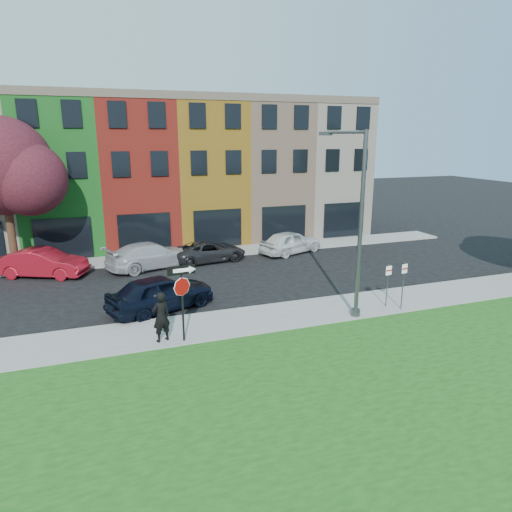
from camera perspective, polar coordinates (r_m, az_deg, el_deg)
name	(u,v)px	position (r m, az deg, el deg)	size (l,w,h in m)	color
ground	(327,344)	(18.01, 8.83, -10.83)	(120.00, 120.00, 0.00)	black
sidewalk_near	(335,309)	(21.29, 9.80, -6.56)	(40.00, 3.00, 0.12)	gray
sidewalk_far	(179,256)	(30.60, -9.62, 0.06)	(40.00, 2.40, 0.12)	gray
rowhouse_block	(168,173)	(35.91, -10.93, 10.15)	(30.00, 10.12, 10.00)	beige
stop_sign	(182,288)	(17.22, -9.25, -3.97)	(1.05, 0.12, 2.99)	black
man	(161,317)	(17.76, -11.78, -7.45)	(0.84, 0.69, 1.97)	black
sedan_near	(161,293)	(21.21, -11.82, -4.52)	(5.28, 3.60, 1.67)	black
parked_car_red	(43,263)	(28.37, -25.09, -0.78)	(5.12, 3.54, 1.60)	maroon
parked_car_silver	(151,255)	(28.11, -12.99, 0.09)	(5.82, 3.91, 1.57)	#ABABAF
parked_car_dark	(209,251)	(29.05, -5.85, 0.60)	(4.91, 2.78, 1.29)	black
parked_car_white	(291,242)	(30.93, 4.35, 1.75)	(4.91, 3.34, 1.55)	silver
street_lamp	(356,226)	(19.60, 12.45, 3.70)	(1.18, 2.46, 7.85)	#4A4C4F
parking_sign_a	(388,280)	(21.60, 16.16, -2.90)	(0.32, 0.10, 2.00)	#4A4C4F
parking_sign_b	(403,280)	(21.42, 17.95, -2.86)	(0.32, 0.11, 2.22)	#4A4C4F
tree_purple	(5,168)	(29.17, -28.91, 9.56)	(6.48, 5.67, 8.71)	black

